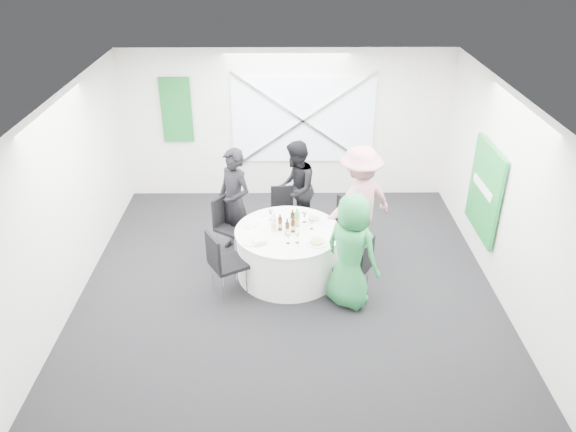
{
  "coord_description": "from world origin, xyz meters",
  "views": [
    {
      "loc": [
        -0.06,
        -6.9,
        4.86
      ],
      "look_at": [
        0.0,
        0.2,
        1.0
      ],
      "focal_mm": 35.0,
      "sensor_mm": 36.0,
      "label": 1
    }
  ],
  "objects_px": {
    "chair_back": "(282,208)",
    "clear_water_bottle": "(274,224)",
    "person_woman_pink": "(359,202)",
    "person_man_back": "(296,189)",
    "chair_back_right": "(340,222)",
    "person_man_back_left": "(234,202)",
    "chair_front_right": "(358,263)",
    "person_woman_green": "(351,251)",
    "banquet_table": "(288,252)",
    "chair_back_left": "(228,221)",
    "green_water_bottle": "(297,220)",
    "chair_front_left": "(222,260)"
  },
  "relations": [
    {
      "from": "banquet_table",
      "to": "person_man_back",
      "type": "bearing_deg",
      "value": 83.77
    },
    {
      "from": "chair_back_right",
      "to": "person_woman_green",
      "type": "relative_size",
      "value": 0.55
    },
    {
      "from": "person_man_back_left",
      "to": "person_woman_pink",
      "type": "height_order",
      "value": "person_woman_pink"
    },
    {
      "from": "chair_back",
      "to": "person_woman_green",
      "type": "relative_size",
      "value": 0.52
    },
    {
      "from": "chair_back_right",
      "to": "green_water_bottle",
      "type": "height_order",
      "value": "green_water_bottle"
    },
    {
      "from": "person_woman_pink",
      "to": "banquet_table",
      "type": "bearing_deg",
      "value": -0.0
    },
    {
      "from": "chair_back_right",
      "to": "green_water_bottle",
      "type": "distance_m",
      "value": 0.93
    },
    {
      "from": "banquet_table",
      "to": "clear_water_bottle",
      "type": "height_order",
      "value": "clear_water_bottle"
    },
    {
      "from": "person_woman_green",
      "to": "chair_back",
      "type": "bearing_deg",
      "value": -24.03
    },
    {
      "from": "chair_back_right",
      "to": "person_woman_pink",
      "type": "xyz_separation_m",
      "value": [
        0.27,
        -0.05,
        0.38
      ]
    },
    {
      "from": "chair_back_left",
      "to": "person_man_back",
      "type": "relative_size",
      "value": 0.59
    },
    {
      "from": "person_woman_pink",
      "to": "person_woman_green",
      "type": "distance_m",
      "value": 1.33
    },
    {
      "from": "person_man_back",
      "to": "person_man_back_left",
      "type": "bearing_deg",
      "value": -53.74
    },
    {
      "from": "person_man_back_left",
      "to": "chair_front_left",
      "type": "bearing_deg",
      "value": -53.06
    },
    {
      "from": "person_man_back",
      "to": "clear_water_bottle",
      "type": "distance_m",
      "value": 1.36
    },
    {
      "from": "chair_back_left",
      "to": "green_water_bottle",
      "type": "bearing_deg",
      "value": -81.53
    },
    {
      "from": "banquet_table",
      "to": "person_man_back",
      "type": "distance_m",
      "value": 1.37
    },
    {
      "from": "chair_front_right",
      "to": "clear_water_bottle",
      "type": "bearing_deg",
      "value": -84.63
    },
    {
      "from": "green_water_bottle",
      "to": "clear_water_bottle",
      "type": "relative_size",
      "value": 1.0
    },
    {
      "from": "chair_front_right",
      "to": "person_woman_pink",
      "type": "distance_m",
      "value": 1.23
    },
    {
      "from": "chair_back_right",
      "to": "chair_front_left",
      "type": "distance_m",
      "value": 2.11
    },
    {
      "from": "chair_front_right",
      "to": "person_man_back_left",
      "type": "relative_size",
      "value": 0.55
    },
    {
      "from": "clear_water_bottle",
      "to": "green_water_bottle",
      "type": "bearing_deg",
      "value": 22.91
    },
    {
      "from": "chair_front_left",
      "to": "person_woman_pink",
      "type": "height_order",
      "value": "person_woman_pink"
    },
    {
      "from": "chair_back",
      "to": "green_water_bottle",
      "type": "distance_m",
      "value": 1.15
    },
    {
      "from": "chair_back",
      "to": "clear_water_bottle",
      "type": "bearing_deg",
      "value": -99.81
    },
    {
      "from": "clear_water_bottle",
      "to": "chair_front_right",
      "type": "bearing_deg",
      "value": -25.15
    },
    {
      "from": "chair_back_left",
      "to": "chair_front_right",
      "type": "xyz_separation_m",
      "value": [
        1.92,
        -1.21,
        -0.01
      ]
    },
    {
      "from": "chair_back_right",
      "to": "person_man_back",
      "type": "relative_size",
      "value": 0.56
    },
    {
      "from": "person_woman_pink",
      "to": "person_man_back",
      "type": "bearing_deg",
      "value": -64.13
    },
    {
      "from": "chair_back_left",
      "to": "person_man_back_left",
      "type": "distance_m",
      "value": 0.34
    },
    {
      "from": "chair_front_right",
      "to": "banquet_table",
      "type": "bearing_deg",
      "value": -90.0
    },
    {
      "from": "chair_back_right",
      "to": "person_man_back_left",
      "type": "relative_size",
      "value": 0.53
    },
    {
      "from": "chair_back",
      "to": "chair_front_left",
      "type": "distance_m",
      "value": 1.91
    },
    {
      "from": "person_man_back",
      "to": "banquet_table",
      "type": "bearing_deg",
      "value": 0.0
    },
    {
      "from": "person_man_back_left",
      "to": "person_woman_green",
      "type": "distance_m",
      "value": 2.21
    },
    {
      "from": "banquet_table",
      "to": "chair_front_right",
      "type": "height_order",
      "value": "chair_front_right"
    },
    {
      "from": "green_water_bottle",
      "to": "chair_back",
      "type": "bearing_deg",
      "value": 101.41
    },
    {
      "from": "banquet_table",
      "to": "chair_front_left",
      "type": "height_order",
      "value": "chair_front_left"
    },
    {
      "from": "person_man_back_left",
      "to": "person_man_back",
      "type": "bearing_deg",
      "value": 71.12
    },
    {
      "from": "chair_back_right",
      "to": "person_man_back_left",
      "type": "distance_m",
      "value": 1.7
    },
    {
      "from": "chair_back",
      "to": "person_woman_green",
      "type": "bearing_deg",
      "value": -67.86
    },
    {
      "from": "person_woman_pink",
      "to": "green_water_bottle",
      "type": "xyz_separation_m",
      "value": [
        -0.97,
        -0.47,
        -0.04
      ]
    },
    {
      "from": "person_man_back_left",
      "to": "chair_back",
      "type": "bearing_deg",
      "value": 72.74
    },
    {
      "from": "chair_back_right",
      "to": "person_woman_pink",
      "type": "bearing_deg",
      "value": 41.56
    },
    {
      "from": "person_man_back",
      "to": "chair_back",
      "type": "bearing_deg",
      "value": -59.59
    },
    {
      "from": "banquet_table",
      "to": "chair_front_left",
      "type": "distance_m",
      "value": 1.08
    },
    {
      "from": "chair_front_right",
      "to": "person_woman_pink",
      "type": "xyz_separation_m",
      "value": [
        0.13,
        1.17,
        0.35
      ]
    },
    {
      "from": "chair_front_left",
      "to": "green_water_bottle",
      "type": "bearing_deg",
      "value": -88.08
    },
    {
      "from": "chair_back_left",
      "to": "chair_back_right",
      "type": "xyz_separation_m",
      "value": [
        1.78,
        0.0,
        -0.03
      ]
    }
  ]
}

